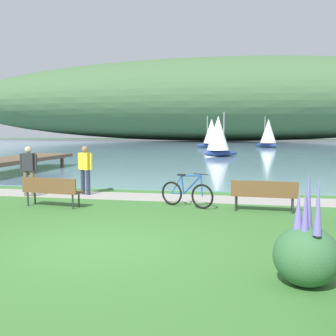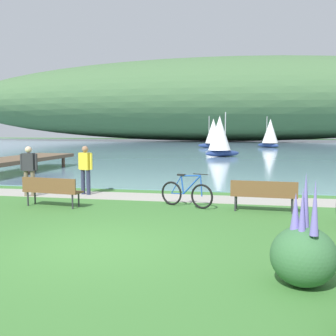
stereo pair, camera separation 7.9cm
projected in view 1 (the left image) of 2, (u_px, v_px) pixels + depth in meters
The scene contains 14 objects.
ground_plane at pixel (95, 246), 7.86m from camera, with size 200.00×200.00×0.00m, color #3D7533.
bay_water at pixel (224, 147), 54.09m from camera, with size 180.00×80.00×0.04m, color #6B8EA8.
distant_hillside at pixel (214, 100), 79.60m from camera, with size 113.52×28.00×16.26m, color #42663D.
shoreline_path at pixel (158, 197), 13.50m from camera, with size 60.00×1.50×0.01m, color #A39E93.
park_bench_near_camera at pixel (51, 189), 11.78m from camera, with size 1.85×0.71×0.88m.
park_bench_further_along at pixel (264, 193), 11.08m from camera, with size 1.83×0.59×0.88m.
bicycle_beside_path at pixel (187, 194), 11.81m from camera, with size 1.65×0.74×1.01m.
person_at_shoreline at pixel (85, 167), 13.96m from camera, with size 0.59×0.32×1.71m.
person_on_the_grass at pixel (29, 168), 13.59m from camera, with size 0.61×0.25×1.71m.
echium_bush_beside_closest at pixel (306, 252), 5.82m from camera, with size 0.96×0.96×1.67m.
sailboat_nearest_to_shore at pixel (268, 133), 50.55m from camera, with size 3.17×3.11×3.93m.
sailboat_mid_bay at pixel (218, 136), 33.24m from camera, with size 3.13×2.68×3.70m.
sailboat_far_off at pixel (211, 133), 49.43m from camera, with size 3.48×2.46×3.94m.
pier_dock at pixel (10, 161), 20.52m from camera, with size 2.40×10.00×0.80m.
Camera 1 is at (2.85, -7.27, 2.27)m, focal length 42.88 mm.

